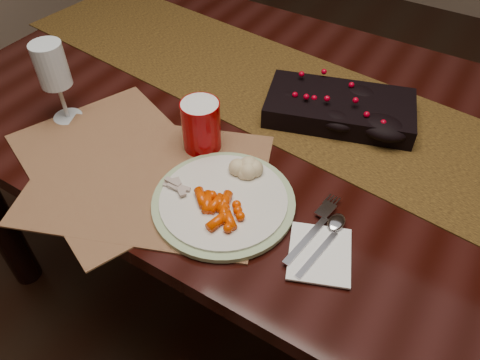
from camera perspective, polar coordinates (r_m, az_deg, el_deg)
The scene contains 15 objects.
floor at distance 1.69m, azimuth 5.35°, elevation -13.47°, with size 5.00×5.00×0.00m, color black.
dining_table at distance 1.39m, azimuth 6.38°, elevation -5.44°, with size 1.80×1.00×0.75m, color black.
table_runner at distance 1.19m, azimuth 9.29°, elevation 9.03°, with size 1.84×0.38×0.00m, color #52370E.
centerpiece at distance 1.14m, azimuth 12.09°, elevation 8.92°, with size 0.34×0.18×0.07m, color black, non-canonical shape.
placemat_main at distance 1.00m, azimuth -11.07°, elevation 0.26°, with size 0.48×0.35×0.00m, color brown.
placemat_second at distance 1.05m, azimuth -14.93°, elevation 2.14°, with size 0.46×0.33×0.00m, color brown.
dinner_plate at distance 0.92m, azimuth -2.02°, elevation -2.60°, with size 0.28×0.28×0.02m, color silver.
baby_carrots at distance 0.88m, azimuth -2.60°, elevation -3.59°, with size 0.12×0.10×0.02m, color #D73900, non-canonical shape.
mashed_potatoes at distance 0.95m, azimuth 0.15°, elevation 1.54°, with size 0.07×0.06×0.04m, color #EEDC91, non-canonical shape.
turkey_shreds at distance 0.93m, azimuth -8.03°, elevation -1.13°, with size 0.07×0.06×0.02m, color #C9AA9B, non-canonical shape.
napkin at distance 0.86m, azimuth 9.70°, elevation -8.84°, with size 0.11×0.13×0.00m, color white.
fork at distance 0.88m, azimuth 8.68°, elevation -6.29°, with size 0.03×0.17×0.00m, color silver, non-canonical shape.
spoon at distance 0.87m, azimuth 10.13°, elevation -7.67°, with size 0.03×0.16×0.00m, color silver, non-canonical shape.
red_cup at distance 1.02m, azimuth -4.76°, elevation 6.64°, with size 0.08×0.08×0.12m, color #940002.
wine_glass at distance 1.15m, azimuth -21.41°, elevation 10.94°, with size 0.07×0.07×0.20m, color silver, non-canonical shape.
Camera 1 is at (0.33, -0.82, 1.45)m, focal length 35.00 mm.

